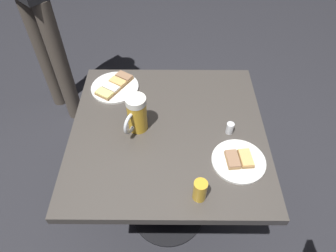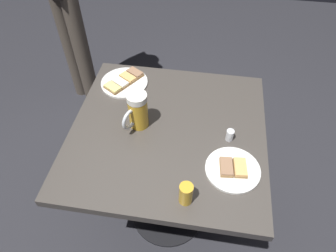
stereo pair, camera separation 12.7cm
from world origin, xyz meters
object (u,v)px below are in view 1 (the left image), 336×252
at_px(plate_near, 115,86).
at_px(beer_glass_small, 200,190).
at_px(plate_far, 239,160).
at_px(beer_mug, 136,114).
at_px(salt_shaker, 230,128).

height_order(plate_near, beer_glass_small, beer_glass_small).
height_order(plate_far, beer_mug, beer_mug).
height_order(beer_glass_small, salt_shaker, beer_glass_small).
height_order(plate_near, plate_far, same).
xyz_separation_m(plate_near, plate_far, (0.43, 0.53, -0.00)).
bearing_deg(beer_mug, beer_glass_small, 36.61).
distance_m(plate_near, beer_mug, 0.30).
distance_m(beer_mug, salt_shaker, 0.39).
bearing_deg(plate_near, beer_mug, 26.67).
bearing_deg(beer_mug, plate_far, 66.87).
relative_size(beer_mug, beer_glass_small, 1.87).
xyz_separation_m(plate_near, beer_mug, (0.26, 0.13, 0.07)).
height_order(plate_far, salt_shaker, salt_shaker).
relative_size(beer_glass_small, salt_shaker, 1.74).
relative_size(beer_mug, salt_shaker, 3.26).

